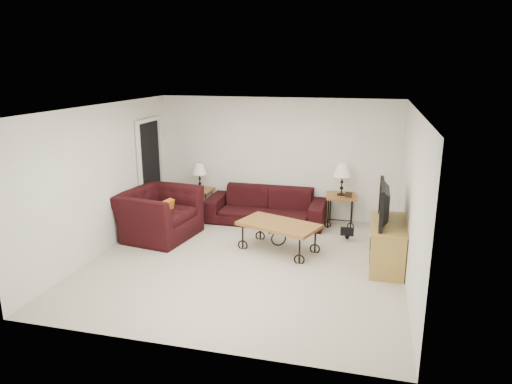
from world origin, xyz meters
TOP-DOWN VIEW (x-y plane):
  - ground at (0.00, 0.00)m, footprint 5.00×5.00m
  - wall_back at (0.00, 2.50)m, footprint 5.00×0.02m
  - wall_front at (0.00, -2.50)m, footprint 5.00×0.02m
  - wall_left at (-2.50, 0.00)m, footprint 0.02×5.00m
  - wall_right at (2.50, 0.00)m, footprint 0.02×5.00m
  - ceiling at (0.00, 0.00)m, footprint 5.00×5.00m
  - doorway at (-2.47, 1.65)m, footprint 0.08×0.94m
  - sofa at (-0.12, 2.02)m, footprint 2.40×0.94m
  - side_table_left at (-1.62, 2.20)m, footprint 0.52×0.52m
  - side_table_right at (1.37, 2.20)m, footprint 0.64×0.64m
  - lamp_left at (-1.62, 2.20)m, footprint 0.32×0.32m
  - lamp_right at (1.37, 2.20)m, footprint 0.40×0.40m
  - photo_frame_left at (-1.77, 2.05)m, footprint 0.11×0.03m
  - photo_frame_right at (1.52, 2.05)m, footprint 0.13×0.03m
  - coffee_table at (0.43, 0.58)m, footprint 1.51×1.14m
  - armchair at (-1.88, 0.72)m, footprint 1.40×1.54m
  - throw_pillow at (-1.72, 0.67)m, footprint 0.17×0.42m
  - tv_stand at (2.23, 0.38)m, footprint 0.51×1.22m
  - television at (2.21, 0.38)m, footprint 0.14×1.09m
  - backpack at (1.56, 1.44)m, footprint 0.38×0.29m

SIDE VIEW (x-z plane):
  - ground at x=0.00m, z-range 0.00..0.00m
  - backpack at x=1.56m, z-range 0.00..0.48m
  - coffee_table at x=0.43m, z-range 0.00..0.50m
  - side_table_left at x=-1.62m, z-range 0.00..0.56m
  - side_table_right at x=1.37m, z-range 0.00..0.63m
  - sofa at x=-0.12m, z-range 0.00..0.70m
  - tv_stand at x=2.23m, z-range 0.00..0.73m
  - armchair at x=-1.88m, z-range 0.00..0.89m
  - throw_pillow at x=-1.72m, z-range 0.32..0.72m
  - photo_frame_left at x=-1.77m, z-range 0.56..0.65m
  - photo_frame_right at x=1.52m, z-range 0.63..0.74m
  - lamp_left at x=-1.62m, z-range 0.56..1.11m
  - lamp_right at x=1.37m, z-range 0.63..1.27m
  - doorway at x=-2.47m, z-range 0.00..2.04m
  - television at x=2.21m, z-range 0.73..1.36m
  - wall_back at x=0.00m, z-range 0.00..2.50m
  - wall_front at x=0.00m, z-range 0.00..2.50m
  - wall_left at x=-2.50m, z-range 0.00..2.50m
  - wall_right at x=2.50m, z-range 0.00..2.50m
  - ceiling at x=0.00m, z-range 2.50..2.50m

